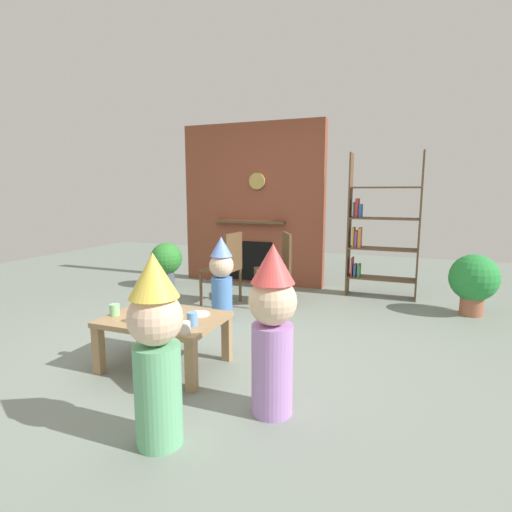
{
  "coord_description": "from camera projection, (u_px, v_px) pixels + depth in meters",
  "views": [
    {
      "loc": [
        1.5,
        -3.09,
        1.4
      ],
      "look_at": [
        0.15,
        0.4,
        0.79
      ],
      "focal_mm": 28.12,
      "sensor_mm": 36.0,
      "label": 1
    }
  ],
  "objects": [
    {
      "name": "brick_fireplace_feature",
      "position": [
        253.0,
        205.0,
        6.08
      ],
      "size": [
        2.2,
        0.28,
        2.4
      ],
      "color": "brown",
      "rests_on": "ground_plane"
    },
    {
      "name": "child_in_pink",
      "position": [
        272.0,
        326.0,
        2.48
      ],
      "size": [
        0.3,
        0.3,
        1.09
      ],
      "rotation": [
        0.0,
        0.0,
        2.82
      ],
      "color": "#B27FCC",
      "rests_on": "ground_plane"
    },
    {
      "name": "paper_plate_front",
      "position": [
        165.0,
        323.0,
        3.02
      ],
      "size": [
        0.17,
        0.17,
        0.01
      ],
      "primitive_type": "cylinder",
      "color": "white",
      "rests_on": "coffee_table"
    },
    {
      "name": "bookshelf",
      "position": [
        377.0,
        231.0,
        5.29
      ],
      "size": [
        0.9,
        0.28,
        1.9
      ],
      "color": "brown",
      "rests_on": "ground_plane"
    },
    {
      "name": "paper_cup_center",
      "position": [
        115.0,
        310.0,
        3.22
      ],
      "size": [
        0.08,
        0.08,
        0.09
      ],
      "primitive_type": "cylinder",
      "color": "#8CD18C",
      "rests_on": "coffee_table"
    },
    {
      "name": "paper_cup_far_left",
      "position": [
        136.0,
        317.0,
        3.05
      ],
      "size": [
        0.08,
        0.08,
        0.09
      ],
      "primitive_type": "cylinder",
      "color": "#F2CC4C",
      "rests_on": "coffee_table"
    },
    {
      "name": "paper_cup_near_right",
      "position": [
        192.0,
        319.0,
        2.97
      ],
      "size": [
        0.08,
        0.08,
        0.1
      ],
      "primitive_type": "cylinder",
      "color": "#669EE0",
      "rests_on": "coffee_table"
    },
    {
      "name": "child_with_cone_hat",
      "position": [
        156.0,
        346.0,
        2.17
      ],
      "size": [
        0.3,
        0.3,
        1.08
      ],
      "rotation": [
        0.0,
        0.0,
        2.13
      ],
      "color": "#66B27F",
      "rests_on": "ground_plane"
    },
    {
      "name": "dining_chair_middle",
      "position": [
        279.0,
        264.0,
        4.94
      ],
      "size": [
        0.54,
        0.54,
        0.9
      ],
      "rotation": [
        0.0,
        0.0,
        3.65
      ],
      "color": "brown",
      "rests_on": "ground_plane"
    },
    {
      "name": "dining_chair_left",
      "position": [
        227.0,
        264.0,
        4.94
      ],
      "size": [
        0.43,
        0.43,
        0.9
      ],
      "rotation": [
        0.0,
        0.0,
        3.07
      ],
      "color": "brown",
      "rests_on": "ground_plane"
    },
    {
      "name": "birthday_cake_slice",
      "position": [
        175.0,
        313.0,
        3.16
      ],
      "size": [
        0.1,
        0.1,
        0.07
      ],
      "primitive_type": "cone",
      "color": "#EAC68C",
      "rests_on": "coffee_table"
    },
    {
      "name": "ground_plane",
      "position": [
        224.0,
        349.0,
        3.61
      ],
      "size": [
        12.0,
        12.0,
        0.0
      ],
      "primitive_type": "plane",
      "color": "gray"
    },
    {
      "name": "coffee_table",
      "position": [
        164.0,
        325.0,
        3.19
      ],
      "size": [
        0.91,
        0.67,
        0.41
      ],
      "color": "#9E7A51",
      "rests_on": "ground_plane"
    },
    {
      "name": "table_fork",
      "position": [
        171.0,
        309.0,
        3.39
      ],
      "size": [
        0.15,
        0.02,
        0.01
      ],
      "primitive_type": "cube",
      "rotation": [
        0.0,
        0.0,
        0.01
      ],
      "color": "silver",
      "rests_on": "coffee_table"
    },
    {
      "name": "potted_plant_tall",
      "position": [
        474.0,
        280.0,
        4.53
      ],
      "size": [
        0.53,
        0.53,
        0.7
      ],
      "color": "#9E5B42",
      "rests_on": "ground_plane"
    },
    {
      "name": "paper_cup_near_left",
      "position": [
        185.0,
        328.0,
        2.8
      ],
      "size": [
        0.07,
        0.07,
        0.09
      ],
      "primitive_type": "cylinder",
      "color": "silver",
      "rests_on": "coffee_table"
    },
    {
      "name": "paper_plate_rear",
      "position": [
        199.0,
        314.0,
        3.24
      ],
      "size": [
        0.17,
        0.17,
        0.01
      ],
      "primitive_type": "cylinder",
      "color": "white",
      "rests_on": "coffee_table"
    },
    {
      "name": "child_by_the_chairs",
      "position": [
        222.0,
        278.0,
        4.24
      ],
      "size": [
        0.26,
        0.26,
        0.93
      ],
      "rotation": [
        0.0,
        0.0,
        -1.53
      ],
      "color": "#4C7FC6",
      "rests_on": "ground_plane"
    },
    {
      "name": "potted_plant_short",
      "position": [
        166.0,
        260.0,
        5.88
      ],
      "size": [
        0.46,
        0.46,
        0.66
      ],
      "color": "#4C5660",
      "rests_on": "ground_plane"
    }
  ]
}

